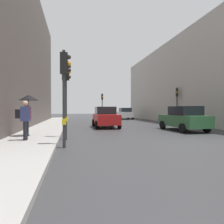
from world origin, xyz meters
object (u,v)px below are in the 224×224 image
Objects in this scene: car_red_sedan at (105,117)px; pedestrian_with_umbrella at (28,104)px; traffic_light_near_left at (65,81)px; traffic_light_mid_street at (177,99)px; traffic_light_far_median at (102,101)px; car_white_compact at (125,114)px; pedestrian_with_grey_backpack at (24,118)px; traffic_light_near_right at (66,86)px; car_green_estate at (183,119)px.

pedestrian_with_umbrella is at bearing -131.80° from car_red_sedan.
traffic_light_mid_street is at bearing 44.26° from traffic_light_near_left.
traffic_light_far_median reaches higher than car_white_compact.
pedestrian_with_grey_backpack reaches higher than car_white_compact.
pedestrian_with_grey_backpack is (-10.16, -20.18, 0.29)m from car_white_compact.
traffic_light_near_right is (-0.00, 2.09, 0.03)m from traffic_light_near_left.
car_red_sedan is at bearing -111.95° from car_white_compact.
car_white_compact is 2.41× the size of pedestrian_with_grey_backpack.
car_green_estate is at bearing 18.74° from pedestrian_with_grey_backpack.
traffic_light_far_median is 12.24m from traffic_light_mid_street.
traffic_light_near_left reaches higher than traffic_light_mid_street.
car_red_sedan is 0.99× the size of car_green_estate.
traffic_light_near_left is at bearing -36.70° from pedestrian_with_grey_backpack.
traffic_light_far_median is at bearing -175.86° from car_white_compact.
traffic_light_near_right reaches higher than traffic_light_mid_street.
traffic_light_near_left is 0.92× the size of car_red_sedan.
traffic_light_near_left is 9.58m from car_green_estate.
car_green_estate is (-2.96, -6.08, -1.77)m from traffic_light_mid_street.
traffic_light_mid_street is (11.10, 10.81, -0.04)m from traffic_light_near_left.
traffic_light_near_right is at bearing -103.88° from traffic_light_far_median.
traffic_light_mid_street is at bearing 16.43° from car_red_sedan.
car_green_estate is 16.80m from car_white_compact.
pedestrian_with_umbrella is at bearing -109.95° from traffic_light_far_median.
traffic_light_near_left is 2.73m from pedestrian_with_grey_backpack.
car_green_estate is at bearing 10.71° from pedestrian_with_umbrella.
car_green_estate is (8.14, 4.73, -1.81)m from traffic_light_near_left.
pedestrian_with_umbrella is (-10.10, -1.91, 0.96)m from car_green_estate.
car_red_sedan is 2.39× the size of pedestrian_with_grey_backpack.
car_white_compact is (8.35, 21.53, -1.81)m from traffic_light_near_left.
pedestrian_with_grey_backpack is (0.14, -1.47, -0.68)m from pedestrian_with_umbrella.
car_white_compact is (5.27, 13.08, 0.00)m from car_red_sedan.
pedestrian_with_grey_backpack is at bearing -84.48° from pedestrian_with_umbrella.
car_white_compact is at bearing 68.05° from car_red_sedan.
car_red_sedan is at bearing -163.57° from traffic_light_mid_street.
traffic_light_mid_street is (6.36, -10.46, -0.07)m from traffic_light_far_median.
traffic_light_near_right is 21.23m from car_white_compact.
car_green_estate is at bearing -90.71° from car_white_compact.
car_green_estate is at bearing -78.39° from traffic_light_far_median.
traffic_light_mid_street reaches higher than pedestrian_with_grey_backpack.
car_red_sedan is (3.07, 8.45, -1.81)m from traffic_light_near_left.
traffic_light_near_right reaches higher than car_red_sedan.
car_white_compact is at bearing 66.76° from traffic_light_near_right.
car_green_estate is (3.40, -16.54, -1.84)m from traffic_light_far_median.
traffic_light_near_left is at bearing -102.56° from traffic_light_far_median.
traffic_light_mid_street is at bearing 31.48° from pedestrian_with_umbrella.
car_green_estate is 2.40× the size of pedestrian_with_grey_backpack.
pedestrian_with_umbrella is at bearing 124.76° from traffic_light_near_left.
traffic_light_mid_street is 11.21m from car_white_compact.
traffic_light_far_median is 2.23× the size of pedestrian_with_grey_backpack.
traffic_light_near_right is at bearing -162.04° from car_green_estate.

